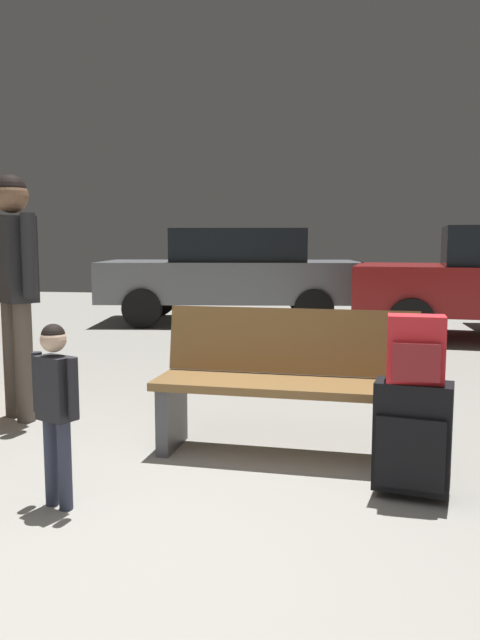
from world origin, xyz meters
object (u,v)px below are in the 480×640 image
object	(u,v)px
backpack_bright	(416,350)
parked_car_far	(232,272)
adult	(14,271)
suitcase	(412,437)
child	(56,396)
bench	(286,383)

from	to	relation	value
backpack_bright	parked_car_far	xyz separation A→B (m)	(-2.11, 6.89, 0.03)
backpack_bright	adult	bearing A→B (deg)	159.09
backpack_bright	adult	distance (m)	2.92
suitcase	child	world-z (taller)	child
backpack_bright	child	bearing A→B (deg)	-167.23
backpack_bright	child	world-z (taller)	backpack_bright
child	adult	world-z (taller)	adult
bench	suitcase	xyz separation A→B (m)	(0.70, -0.60, -0.12)
suitcase	parked_car_far	world-z (taller)	parked_car_far
bench	parked_car_far	size ratio (longest dim) A/B	0.38
parked_car_far	child	bearing A→B (deg)	-87.05
suitcase	backpack_bright	size ratio (longest dim) A/B	1.78
bench	adult	distance (m)	2.16
suitcase	adult	size ratio (longest dim) A/B	0.34
suitcase	parked_car_far	xyz separation A→B (m)	(-2.11, 6.89, 0.48)
adult	parked_car_far	bearing A→B (deg)	84.17
child	adult	distance (m)	1.81
bench	parked_car_far	world-z (taller)	parked_car_far
backpack_bright	child	xyz separation A→B (m)	(-1.74, -0.39, -0.21)
suitcase	backpack_bright	distance (m)	0.45
suitcase	backpack_bright	world-z (taller)	backpack_bright
adult	suitcase	bearing A→B (deg)	-20.90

